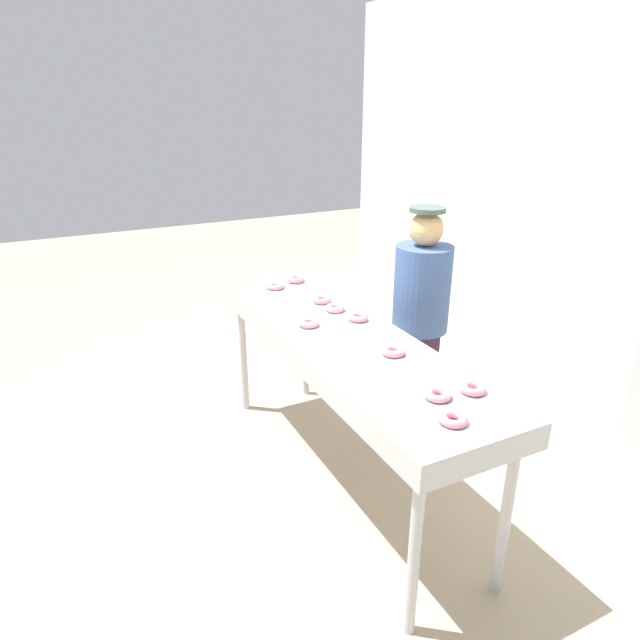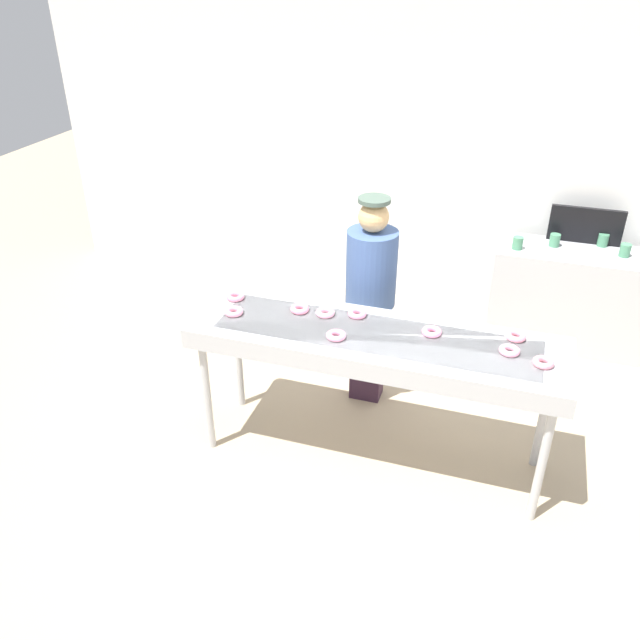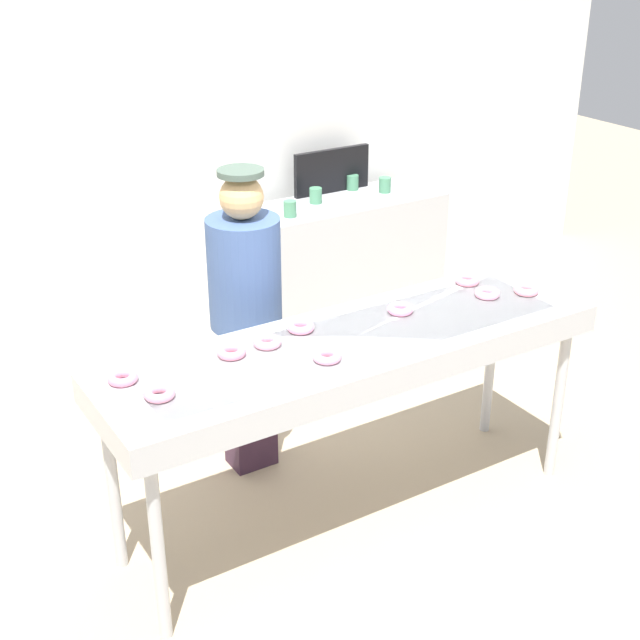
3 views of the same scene
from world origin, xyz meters
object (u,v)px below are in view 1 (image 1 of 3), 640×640
strawberry_donut_5 (393,351)px  strawberry_donut_8 (309,323)px  strawberry_donut_1 (296,279)px  strawberry_donut_2 (438,394)px  strawberry_donut_0 (358,317)px  strawberry_donut_6 (453,419)px  fryer_conveyor (345,348)px  strawberry_donut_9 (473,388)px  strawberry_donut_3 (335,308)px  worker_baker (420,312)px  strawberry_donut_7 (275,286)px  strawberry_donut_4 (322,300)px

strawberry_donut_5 → strawberry_donut_8: (-0.57, -0.23, 0.00)m
strawberry_donut_1 → strawberry_donut_2: (1.89, -0.13, 0.00)m
strawberry_donut_0 → strawberry_donut_2: (1.00, -0.16, 0.00)m
strawberry_donut_2 → strawberry_donut_6: 0.21m
fryer_conveyor → strawberry_donut_9: bearing=14.2°
strawberry_donut_3 → worker_baker: size_ratio=0.08×
strawberry_donut_0 → strawberry_donut_8: size_ratio=1.00×
fryer_conveyor → strawberry_donut_0: 0.28m
strawberry_donut_3 → strawberry_donut_7: 0.62m
strawberry_donut_2 → strawberry_donut_3: (-1.21, 0.10, 0.00)m
strawberry_donut_4 → strawberry_donut_9: bearing=3.5°
strawberry_donut_2 → strawberry_donut_4: 1.40m
strawberry_donut_1 → strawberry_donut_5: size_ratio=1.00×
strawberry_donut_6 → strawberry_donut_3: bearing=172.9°
strawberry_donut_1 → strawberry_donut_4: 0.49m
strawberry_donut_6 → worker_baker: bearing=149.4°
strawberry_donut_0 → strawberry_donut_8: 0.32m
fryer_conveyor → strawberry_donut_7: size_ratio=19.18×
worker_baker → strawberry_donut_8: bearing=100.4°
strawberry_donut_2 → strawberry_donut_5: 0.49m
strawberry_donut_3 → strawberry_donut_5: size_ratio=1.00×
strawberry_donut_2 → strawberry_donut_7: (-1.81, -0.07, 0.00)m
strawberry_donut_1 → worker_baker: (0.85, 0.53, -0.06)m
strawberry_donut_2 → strawberry_donut_3: 1.22m
fryer_conveyor → strawberry_donut_8: bearing=-151.0°
strawberry_donut_2 → strawberry_donut_6: bearing=-19.6°
strawberry_donut_3 → strawberry_donut_8: bearing=-59.2°
strawberry_donut_4 → strawberry_donut_6: (1.59, -0.17, 0.00)m
strawberry_donut_2 → strawberry_donut_5: size_ratio=1.00×
strawberry_donut_4 → strawberry_donut_2: bearing=-4.1°
strawberry_donut_4 → strawberry_donut_6: size_ratio=1.00×
strawberry_donut_2 → strawberry_donut_1: bearing=176.1°
strawberry_donut_5 → strawberry_donut_7: (-1.32, -0.15, 0.00)m
strawberry_donut_4 → worker_baker: 0.67m
strawberry_donut_3 → strawberry_donut_9: size_ratio=1.00×
fryer_conveyor → worker_baker: 0.72m
strawberry_donut_0 → strawberry_donut_1: (-0.88, -0.03, 0.00)m
fryer_conveyor → worker_baker: bearing=106.7°
strawberry_donut_3 → strawberry_donut_6: 1.42m
strawberry_donut_6 → strawberry_donut_8: same height
strawberry_donut_4 → strawberry_donut_5: bearing=-1.4°
fryer_conveyor → strawberry_donut_6: size_ratio=19.18×
strawberry_donut_2 → strawberry_donut_4: same height
strawberry_donut_4 → fryer_conveyor: bearing=-13.0°
strawberry_donut_6 → strawberry_donut_7: same height
strawberry_donut_9 → strawberry_donut_5: bearing=-168.1°
strawberry_donut_1 → strawberry_donut_4: (0.49, -0.03, 0.00)m
strawberry_donut_2 → strawberry_donut_9: (0.03, 0.19, 0.00)m
strawberry_donut_5 → strawberry_donut_1: bearing=177.9°
strawberry_donut_7 → worker_baker: 1.06m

